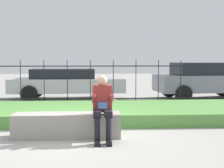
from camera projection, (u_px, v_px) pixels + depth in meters
ground_plane at (70, 137)px, 6.49m from camera, size 60.00×60.00×0.00m
stone_bench at (67, 126)px, 6.47m from camera, size 2.21×0.53×0.50m
person_seated_reader at (102, 105)px, 6.18m from camera, size 0.42×0.73×1.30m
grass_berm at (76, 113)px, 8.57m from camera, size 9.62×2.79×0.32m
iron_fence at (79, 83)px, 10.34m from camera, size 7.62×0.03×1.59m
car_parked_center at (67, 82)px, 12.67m from camera, size 4.58×2.09×1.25m
car_parked_right at (204, 80)px, 12.80m from camera, size 4.13×2.17×1.50m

